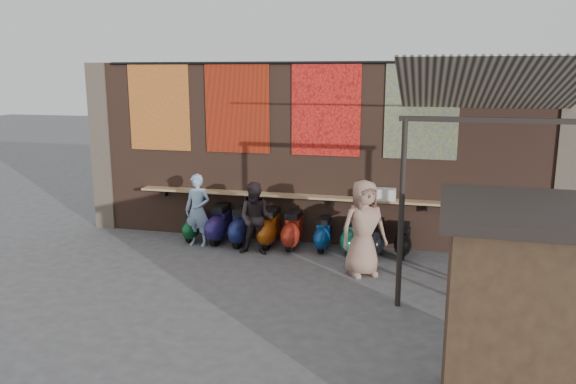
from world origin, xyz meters
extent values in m
plane|color=#474749|center=(0.00, 0.00, 0.00)|extent=(70.00, 70.00, 0.00)
cube|color=brown|center=(0.00, 2.70, 2.00)|extent=(10.00, 0.40, 4.00)
cube|color=#4C4238|center=(-5.20, 2.70, 2.00)|extent=(0.50, 0.50, 4.00)
cube|color=#4C4238|center=(5.20, 2.70, 2.00)|extent=(0.50, 0.50, 4.00)
cube|color=#9E7A51|center=(0.00, 2.33, 1.10)|extent=(8.00, 0.32, 0.05)
cube|color=white|center=(1.53, 2.30, 1.25)|extent=(0.65, 0.27, 0.24)
cube|color=maroon|center=(-3.60, 2.48, 3.00)|extent=(1.50, 0.02, 2.00)
cube|color=#F6340E|center=(-1.70, 2.48, 3.00)|extent=(1.50, 0.02, 2.00)
cube|color=red|center=(0.30, 2.48, 3.00)|extent=(1.50, 0.02, 2.00)
cube|color=navy|center=(2.30, 2.48, 3.00)|extent=(1.50, 0.02, 2.00)
cylinder|color=black|center=(0.00, 2.47, 3.98)|extent=(9.50, 0.06, 0.06)
imported|color=#89A8C8|center=(-2.39, 1.71, 0.80)|extent=(0.61, 0.42, 1.61)
imported|color=#2A2123|center=(-0.96, 1.42, 0.77)|extent=(0.79, 0.64, 1.55)
imported|color=black|center=(3.64, 0.41, 0.84)|extent=(1.04, 0.57, 1.67)
imported|color=#545559|center=(3.53, -0.36, 0.85)|extent=(1.23, 1.22, 1.71)
imported|color=#9C7563|center=(1.37, 0.73, 0.92)|extent=(1.07, 0.96, 1.84)
cube|color=black|center=(3.82, -3.56, 1.17)|extent=(2.21, 1.69, 2.35)
cube|color=black|center=(3.82, -3.56, 2.41)|extent=(2.48, 1.94, 0.12)
cube|color=gold|center=(3.85, -2.71, 1.70)|extent=(1.20, 0.08, 0.50)
cube|color=#473321|center=(3.85, -2.71, 0.86)|extent=(1.80, 0.15, 0.06)
cube|color=beige|center=(3.50, 0.90, 3.55)|extent=(3.20, 3.28, 0.97)
cube|color=#33261C|center=(3.50, 2.49, 3.95)|extent=(3.30, 0.08, 0.12)
cube|color=black|center=(3.50, -0.60, 3.08)|extent=(3.00, 0.08, 0.08)
cylinder|color=black|center=(2.10, -0.60, 1.55)|extent=(0.09, 0.09, 3.10)
camera|label=1|loc=(2.44, -9.46, 3.77)|focal=35.00mm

